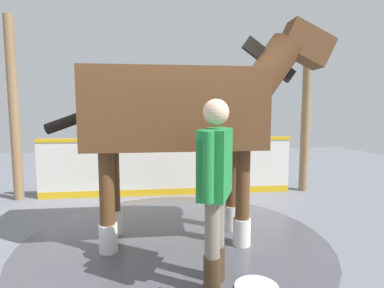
% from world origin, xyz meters
% --- Properties ---
extents(ground_plane, '(16.00, 16.00, 0.02)m').
position_xyz_m(ground_plane, '(0.00, 0.00, -0.01)').
color(ground_plane, slate).
extents(wet_patch, '(3.59, 3.59, 0.00)m').
position_xyz_m(wet_patch, '(-0.33, 0.20, 0.00)').
color(wet_patch, '#4C4C54').
rests_on(wet_patch, ground).
extents(barrier_wall, '(4.54, 0.21, 1.05)m').
position_xyz_m(barrier_wall, '(-0.38, -1.76, 0.48)').
color(barrier_wall, silver).
rests_on(barrier_wall, ground).
extents(roof_post_near, '(0.16, 0.16, 3.09)m').
position_xyz_m(roof_post_near, '(-2.97, -1.71, 1.55)').
color(roof_post_near, olive).
rests_on(roof_post_near, ground).
extents(roof_post_far, '(0.16, 0.16, 3.09)m').
position_xyz_m(roof_post_far, '(2.21, -1.85, 1.55)').
color(roof_post_far, olive).
rests_on(roof_post_far, ground).
extents(horse, '(3.30, 0.93, 2.59)m').
position_xyz_m(horse, '(-0.44, 0.21, 1.50)').
color(horse, brown).
rests_on(horse, ground).
extents(handler, '(0.39, 0.61, 1.63)m').
position_xyz_m(handler, '(-0.58, 1.23, 0.94)').
color(handler, '#47331E').
rests_on(handler, ground).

